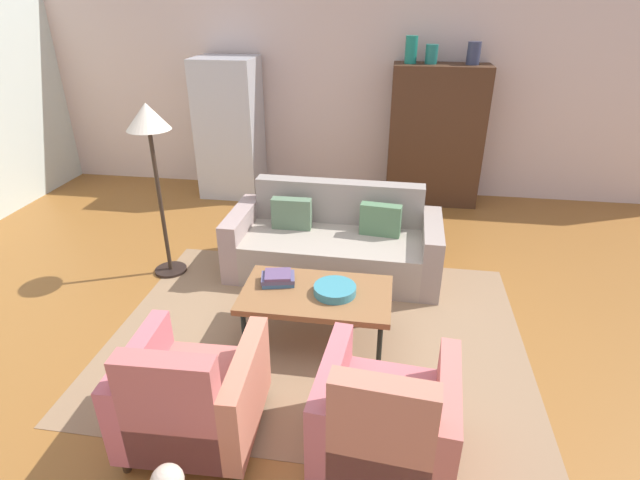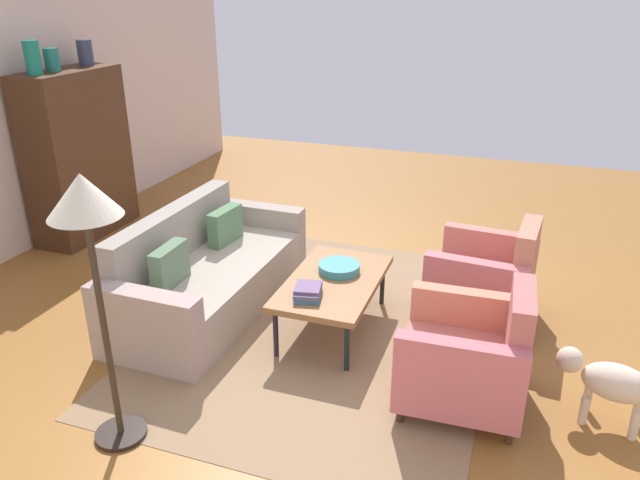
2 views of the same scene
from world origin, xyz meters
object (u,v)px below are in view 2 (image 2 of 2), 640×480
armchair_left (473,359)px  book_stack (308,291)px  coffee_table (333,284)px  armchair_right (489,281)px  couch (204,275)px  vase_small (85,53)px  fruit_bowl (339,268)px  vase_round (52,60)px  cabinet (78,155)px  floor_lamp (87,222)px  vase_tall (33,58)px  dog (609,381)px

armchair_left → book_stack: bearing=75.9°
coffee_table → armchair_right: 1.31m
book_stack → coffee_table: bearing=-15.4°
coffee_table → couch: bearing=89.9°
coffee_table → vase_small: (1.41, 3.27, 1.52)m
armchair_left → couch: bearing=73.4°
fruit_bowl → vase_round: size_ratio=1.49×
fruit_bowl → vase_round: vase_round is taller
coffee_table → vase_round: (0.91, 3.27, 1.50)m
book_stack → vase_round: 3.70m
armchair_right → vase_round: vase_round is taller
armchair_left → vase_small: (2.01, 4.44, 1.59)m
armchair_left → armchair_right: size_ratio=1.00×
coffee_table → cabinet: (1.06, 3.28, 0.49)m
vase_small → floor_lamp: vase_small is taller
couch → vase_round: bearing=-112.4°
vase_tall → vase_round: bearing=0.0°
couch → armchair_right: 2.43m
vase_tall → coffee_table: bearing=-101.4°
armchair_right → dog: size_ratio=1.25×
vase_round → dog: 5.70m
couch → vase_round: 2.80m
couch → cabinet: bearing=-115.7°
dog → cabinet: bearing=-5.9°
cabinet → armchair_left: bearing=-110.5°
coffee_table → book_stack: (-0.33, 0.09, 0.08)m
vase_tall → dog: bearing=-102.6°
armchair_right → vase_tall: size_ratio=2.73×
cabinet → vase_small: bearing=-0.8°
floor_lamp → dog: (1.15, -2.86, -1.13)m
coffee_table → cabinet: size_ratio=0.67×
cabinet → vase_tall: vase_tall is taller
vase_small → fruit_bowl: bearing=-111.1°
vase_round → floor_lamp: 3.56m
armchair_left → vase_round: bearing=69.0°
dog → book_stack: bearing=5.7°
coffee_table → vase_round: 3.71m
dog → vase_round: bearing=-4.4°
armchair_left → dog: size_ratio=1.25×
fruit_bowl → cabinet: 3.43m
floor_lamp → armchair_left: bearing=-62.1°
armchair_right → floor_lamp: bearing=143.0°
armchair_left → dog: armchair_left is taller
vase_round → vase_small: size_ratio=0.86×
armchair_left → book_stack: 1.29m
coffee_table → dog: (-0.52, -2.01, -0.09)m
coffee_table → armchair_left: (-0.60, -1.17, -0.07)m
armchair_left → floor_lamp: (-1.07, 2.02, 1.10)m
vase_tall → floor_lamp: bearing=-134.0°
book_stack → vase_small: 3.90m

